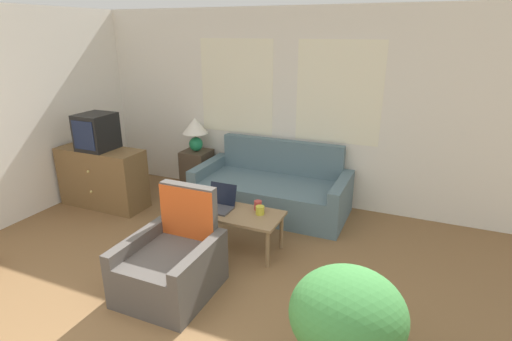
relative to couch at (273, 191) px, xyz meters
name	(u,v)px	position (x,y,z in m)	size (l,w,h in m)	color
wall_back	(291,108)	(0.06, 0.48, 1.04)	(6.78, 0.06, 2.60)	white
wall_left	(19,116)	(-2.85, -1.34, 1.04)	(0.05, 4.60, 2.60)	white
couch	(273,191)	(0.00, 0.00, 0.00)	(2.01, 0.94, 0.89)	slate
armchair	(173,264)	(-0.19, -2.04, 0.00)	(0.77, 0.84, 0.94)	#514C47
tv_dresser	(103,177)	(-2.18, -0.80, 0.14)	(1.20, 0.48, 0.81)	brown
television	(96,132)	(-2.18, -0.80, 0.78)	(0.42, 0.45, 0.47)	black
side_table	(197,171)	(-1.28, 0.18, 0.05)	(0.39, 0.39, 0.62)	#4C3D2D
table_lamp	(195,130)	(-1.28, 0.18, 0.68)	(0.37, 0.37, 0.50)	#1E8451
coffee_table	(238,217)	(0.04, -1.14, 0.12)	(0.96, 0.51, 0.44)	#8E704C
laptop	(219,203)	(-0.21, -1.11, 0.23)	(0.32, 0.31, 0.25)	#47474C
cup_navy	(260,210)	(0.27, -1.08, 0.22)	(0.09, 0.09, 0.09)	gold
cup_yellow	(258,205)	(0.20, -0.98, 0.23)	(0.08, 0.08, 0.10)	#B23D38
potted_plant	(347,316)	(1.47, -2.43, 0.26)	(0.78, 0.78, 0.84)	#4C4C4C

